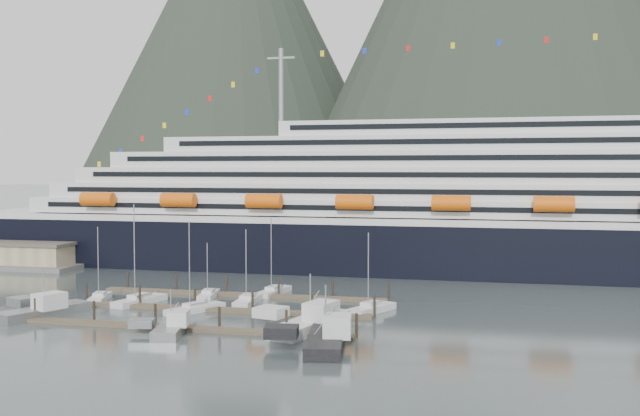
# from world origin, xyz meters

# --- Properties ---
(ground) EXTENTS (1600.00, 1600.00, 0.00)m
(ground) POSITION_xyz_m (0.00, 0.00, 0.00)
(ground) COLOR #434F4F
(ground) RESTS_ON ground
(mountains) EXTENTS (870.00, 440.00, 420.00)m
(mountains) POSITION_xyz_m (52.48, 588.54, 163.40)
(mountains) COLOR #222B20
(mountains) RESTS_ON ground
(cruise_ship) EXTENTS (210.00, 30.40, 50.30)m
(cruise_ship) POSITION_xyz_m (30.03, 54.94, 12.04)
(cruise_ship) COLOR black
(cruise_ship) RESTS_ON ground
(dock_near) EXTENTS (48.18, 2.28, 3.20)m
(dock_near) POSITION_xyz_m (-4.93, -9.95, 0.31)
(dock_near) COLOR #463B2D
(dock_near) RESTS_ON ground
(dock_mid) EXTENTS (48.18, 2.28, 3.20)m
(dock_mid) POSITION_xyz_m (-4.93, 3.05, 0.31)
(dock_mid) COLOR #463B2D
(dock_mid) RESTS_ON ground
(dock_far) EXTENTS (48.18, 2.28, 3.20)m
(dock_far) POSITION_xyz_m (-4.93, 16.05, 0.31)
(dock_far) COLOR #463B2D
(dock_far) RESTS_ON ground
(sailboat_a) EXTENTS (4.46, 8.06, 12.08)m
(sailboat_a) POSITION_xyz_m (-25.32, 6.79, 0.40)
(sailboat_a) COLOR silver
(sailboat_a) RESTS_ON ground
(sailboat_b) EXTENTS (5.13, 10.28, 15.83)m
(sailboat_b) POSITION_xyz_m (-17.88, 5.68, 0.44)
(sailboat_b) COLOR silver
(sailboat_b) RESTS_ON ground
(sailboat_c) EXTENTS (3.12, 9.24, 11.99)m
(sailboat_c) POSITION_xyz_m (-1.70, 9.72, 0.41)
(sailboat_c) COLOR silver
(sailboat_c) RESTS_ON ground
(sailboat_d) EXTENTS (6.49, 9.75, 13.62)m
(sailboat_d) POSITION_xyz_m (-6.96, 1.69, 0.40)
(sailboat_d) COLOR silver
(sailboat_d) RESTS_ON ground
(sailboat_f) EXTENTS (3.57, 8.05, 9.30)m
(sailboat_f) POSITION_xyz_m (-9.71, 13.46, 0.38)
(sailboat_f) COLOR silver
(sailboat_f) RESTS_ON ground
(sailboat_g) EXTENTS (3.67, 9.66, 13.15)m
(sailboat_g) POSITION_xyz_m (-0.45, 19.07, 0.40)
(sailboat_g) COLOR silver
(sailboat_g) RESTS_ON ground
(sailboat_h) EXTENTS (6.16, 9.31, 12.10)m
(sailboat_h) POSITION_xyz_m (18.00, 7.66, 0.41)
(sailboat_h) COLOR silver
(sailboat_h) RESTS_ON ground
(trawler_a) EXTENTS (11.12, 13.88, 7.41)m
(trawler_a) POSITION_xyz_m (-26.33, -6.63, 0.93)
(trawler_a) COLOR gray
(trawler_a) RESTS_ON ground
(trawler_b) EXTENTS (7.92, 10.11, 6.22)m
(trawler_b) POSITION_xyz_m (-4.11, -12.70, 0.83)
(trawler_b) COLOR gray
(trawler_b) RESTS_ON ground
(trawler_c) EXTENTS (11.89, 16.20, 8.05)m
(trawler_c) POSITION_xyz_m (12.18, -5.95, 0.99)
(trawler_c) COLOR silver
(trawler_c) RESTS_ON ground
(trawler_d) EXTENTS (10.48, 14.08, 8.14)m
(trawler_d) POSITION_xyz_m (16.40, -15.03, 1.00)
(trawler_d) COLOR black
(trawler_d) RESTS_ON ground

